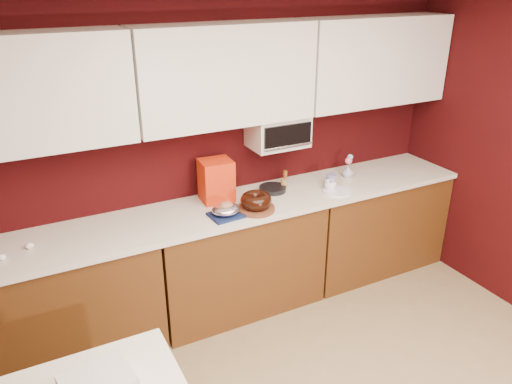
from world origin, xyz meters
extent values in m
cube|color=black|center=(0.00, 2.25, 1.25)|extent=(4.00, 0.02, 2.50)
cube|color=#542F10|center=(-1.33, 1.94, 0.43)|extent=(1.31, 0.58, 0.86)
cube|color=#542F10|center=(0.00, 1.94, 0.43)|extent=(1.31, 0.58, 0.86)
cube|color=#542F10|center=(1.33, 1.94, 0.43)|extent=(1.31, 0.58, 0.86)
cube|color=silver|center=(0.00, 1.94, 0.88)|extent=(4.00, 0.62, 0.04)
cube|color=white|center=(-1.33, 2.08, 1.85)|extent=(1.31, 0.33, 0.70)
cube|color=white|center=(0.00, 2.08, 1.85)|extent=(1.31, 0.33, 0.70)
cube|color=white|center=(1.33, 2.08, 1.85)|extent=(1.31, 0.33, 0.70)
cube|color=white|center=(0.45, 2.10, 1.38)|extent=(0.45, 0.30, 0.25)
cube|color=black|center=(0.45, 1.94, 1.38)|extent=(0.40, 0.02, 0.18)
cylinder|color=silver|center=(0.45, 1.93, 1.30)|extent=(0.42, 0.02, 0.02)
cylinder|color=brown|center=(0.09, 1.78, 0.91)|extent=(0.30, 0.30, 0.03)
torus|color=black|center=(0.09, 1.78, 0.98)|extent=(0.25, 0.25, 0.09)
cube|color=#131F49|center=(-0.14, 1.79, 0.91)|extent=(0.25, 0.21, 0.02)
ellipsoid|color=white|center=(-0.14, 1.79, 0.96)|extent=(0.22, 0.19, 0.08)
ellipsoid|color=#B06A50|center=(-0.14, 1.79, 0.98)|extent=(0.13, 0.12, 0.07)
cube|color=red|center=(-0.09, 2.09, 1.06)|extent=(0.25, 0.23, 0.32)
cylinder|color=black|center=(0.38, 2.04, 0.92)|extent=(0.24, 0.24, 0.04)
imported|color=white|center=(0.80, 1.85, 0.95)|extent=(0.12, 0.12, 0.09)
cylinder|color=navy|center=(0.85, 1.91, 0.95)|extent=(0.11, 0.11, 0.10)
imported|color=#ACAEC3|center=(1.10, 2.01, 0.96)|extent=(0.08, 0.08, 0.11)
sphere|color=pink|center=(1.10, 2.01, 1.05)|extent=(0.06, 0.06, 0.06)
sphere|color=#91C4E9|center=(1.13, 2.03, 1.07)|extent=(0.05, 0.05, 0.05)
cylinder|color=white|center=(0.83, 1.79, 0.91)|extent=(0.25, 0.25, 0.01)
cylinder|color=brown|center=(0.54, 2.11, 0.94)|extent=(0.04, 0.04, 0.09)
cylinder|color=olive|center=(0.48, 2.04, 0.94)|extent=(0.06, 0.06, 0.08)
ellipsoid|color=white|center=(-1.60, 1.87, 0.92)|extent=(0.05, 0.04, 0.04)
ellipsoid|color=white|center=(-1.44, 1.94, 0.92)|extent=(0.06, 0.05, 0.04)
cylinder|color=brown|center=(0.54, 2.13, 0.96)|extent=(0.04, 0.04, 0.12)
camera|label=1|loc=(-1.43, -1.17, 2.50)|focal=35.00mm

